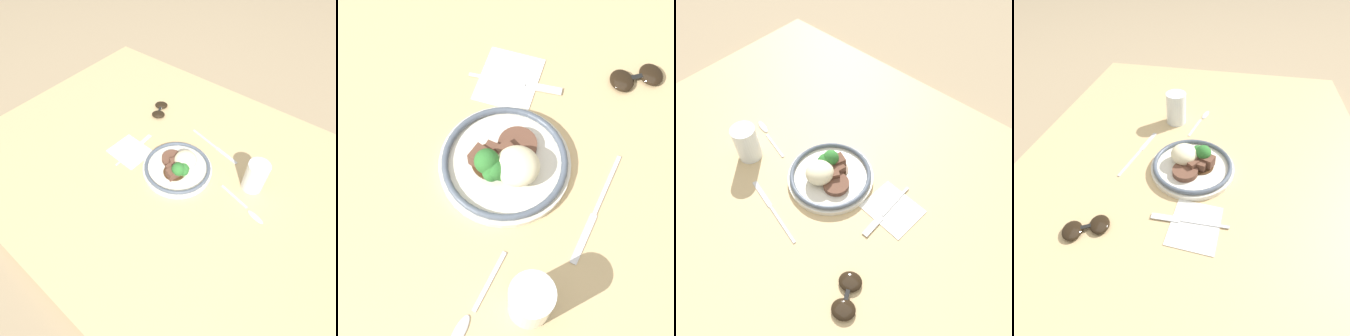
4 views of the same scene
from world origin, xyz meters
TOP-DOWN VIEW (x-y plane):
  - ground_plane at (0.00, 0.00)m, footprint 8.00×8.00m
  - dining_table at (0.00, 0.00)m, footprint 1.42×1.03m
  - napkin at (-0.16, -0.04)m, footprint 0.14×0.12m
  - plate at (0.03, -0.00)m, footprint 0.23×0.23m
  - juice_glass at (0.26, 0.10)m, footprint 0.07×0.07m
  - fork at (-0.15, -0.00)m, footprint 0.02×0.19m
  - knife at (0.07, 0.17)m, footprint 0.22×0.06m
  - spoon at (0.30, 0.01)m, footprint 0.17×0.05m
  - sunglasses at (-0.22, 0.21)m, footprint 0.10×0.12m

SIDE VIEW (x-z plane):
  - ground_plane at x=0.00m, z-range 0.00..0.00m
  - dining_table at x=0.00m, z-range 0.00..0.04m
  - napkin at x=-0.16m, z-range 0.04..0.04m
  - knife at x=0.07m, z-range 0.04..0.04m
  - spoon at x=0.30m, z-range 0.04..0.04m
  - fork at x=-0.15m, z-range 0.04..0.04m
  - sunglasses at x=-0.22m, z-range 0.04..0.05m
  - plate at x=0.03m, z-range 0.02..0.10m
  - juice_glass at x=0.26m, z-range 0.03..0.14m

